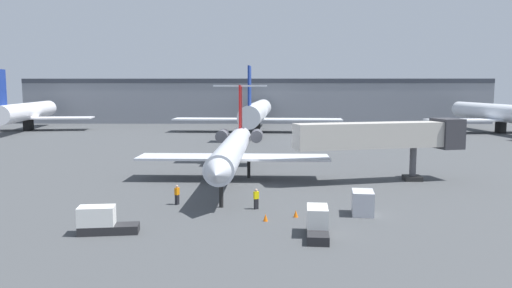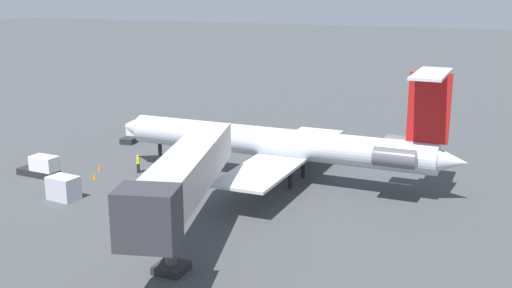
# 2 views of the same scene
# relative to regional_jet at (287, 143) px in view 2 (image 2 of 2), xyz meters

# --- Properties ---
(ground_plane) EXTENTS (400.00, 400.00, 0.10)m
(ground_plane) POSITION_rel_regional_jet_xyz_m (1.52, -1.81, -3.52)
(ground_plane) COLOR #424447
(regional_jet) EXTENTS (20.60, 31.47, 10.14)m
(regional_jet) POSITION_rel_regional_jet_xyz_m (0.00, 0.00, 0.00)
(regional_jet) COLOR silver
(regional_jet) RESTS_ON ground_plane
(jet_bridge) EXTENTS (18.39, 7.29, 6.55)m
(jet_bridge) POSITION_rel_regional_jet_xyz_m (16.37, -1.16, 1.40)
(jet_bridge) COLOR #B7B2A8
(jet_bridge) RESTS_ON ground_plane
(ground_crew_marshaller) EXTENTS (0.42, 0.48, 1.69)m
(ground_crew_marshaller) POSITION_rel_regional_jet_xyz_m (-4.11, -11.81, -2.61)
(ground_crew_marshaller) COLOR black
(ground_crew_marshaller) RESTS_ON ground_plane
(ground_crew_loader) EXTENTS (0.47, 0.41, 1.69)m
(ground_crew_loader) POSITION_rel_regional_jet_xyz_m (2.62, -13.29, -2.61)
(ground_crew_loader) COLOR black
(ground_crew_loader) RESTS_ON ground_plane
(baggage_tug_lead) EXTENTS (4.15, 1.91, 1.90)m
(baggage_tug_lead) POSITION_rel_regional_jet_xyz_m (-7.79, -20.31, -2.63)
(baggage_tug_lead) COLOR #262628
(baggage_tug_lead) RESTS_ON ground_plane
(baggage_tug_trailing) EXTENTS (1.71, 4.10, 1.90)m
(baggage_tug_trailing) POSITION_rel_regional_jet_xyz_m (6.84, -20.58, -2.63)
(baggage_tug_trailing) COLOR #262628
(baggage_tug_trailing) RESTS_ON ground_plane
(cargo_container_uld) EXTENTS (1.93, 2.54, 1.86)m
(cargo_container_uld) POSITION_rel_regional_jet_xyz_m (11.01, -14.86, -2.54)
(cargo_container_uld) COLOR silver
(cargo_container_uld) RESTS_ON ground_plane
(traffic_cone_near) EXTENTS (0.36, 0.36, 0.55)m
(traffic_cone_near) POSITION_rel_regional_jet_xyz_m (-9.66, -16.96, -3.19)
(traffic_cone_near) COLOR orange
(traffic_cone_near) RESTS_ON ground_plane
(traffic_cone_mid) EXTENTS (0.36, 0.36, 0.55)m
(traffic_cone_mid) POSITION_rel_regional_jet_xyz_m (3.37, -17.00, -3.19)
(traffic_cone_mid) COLOR orange
(traffic_cone_mid) RESTS_ON ground_plane
(traffic_cone_far) EXTENTS (0.36, 0.36, 0.55)m
(traffic_cone_far) POSITION_rel_regional_jet_xyz_m (5.70, -15.81, -3.19)
(traffic_cone_far) COLOR orange
(traffic_cone_far) RESTS_ON ground_plane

